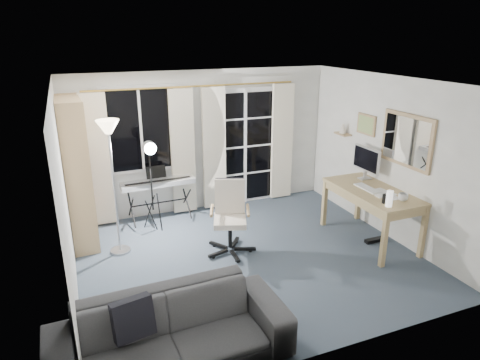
% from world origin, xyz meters
% --- Properties ---
extents(floor, '(4.50, 4.00, 0.02)m').
position_xyz_m(floor, '(0.00, 0.00, -0.01)').
color(floor, '#3C4758').
rests_on(floor, ground).
extents(window, '(1.20, 0.08, 1.40)m').
position_xyz_m(window, '(-1.05, 1.97, 1.50)').
color(window, white).
rests_on(window, floor).
extents(french_door, '(1.32, 0.09, 2.11)m').
position_xyz_m(french_door, '(0.75, 1.97, 1.03)').
color(french_door, white).
rests_on(french_door, floor).
extents(curtains, '(3.60, 0.07, 2.13)m').
position_xyz_m(curtains, '(-0.14, 1.88, 1.09)').
color(curtains, gold).
rests_on(curtains, floor).
extents(bookshelf, '(0.38, 1.01, 2.14)m').
position_xyz_m(bookshelf, '(-2.13, 1.38, 1.01)').
color(bookshelf, tan).
rests_on(bookshelf, floor).
extents(torchiere_lamp, '(0.32, 0.32, 1.90)m').
position_xyz_m(torchiere_lamp, '(-1.64, 0.86, 1.53)').
color(torchiere_lamp, '#B2B2B7').
rests_on(torchiere_lamp, floor).
extents(keyboard_piano, '(1.20, 0.60, 0.86)m').
position_xyz_m(keyboard_piano, '(-0.88, 1.70, 0.65)').
color(keyboard_piano, black).
rests_on(keyboard_piano, floor).
extents(studio_light, '(0.27, 0.30, 1.48)m').
position_xyz_m(studio_light, '(-1.04, 1.37, 1.19)').
color(studio_light, black).
rests_on(studio_light, floor).
extents(office_chair, '(0.71, 0.72, 1.02)m').
position_xyz_m(office_chair, '(-0.14, 0.36, 0.60)').
color(office_chair, black).
rests_on(office_chair, floor).
extents(desk, '(0.76, 1.51, 0.80)m').
position_xyz_m(desk, '(1.88, -0.17, 0.71)').
color(desk, tan).
rests_on(desk, floor).
extents(monitor, '(0.19, 0.58, 0.50)m').
position_xyz_m(monitor, '(2.08, 0.28, 1.11)').
color(monitor, silver).
rests_on(monitor, desk).
extents(desk_clutter, '(0.47, 0.91, 1.02)m').
position_xyz_m(desk_clutter, '(1.81, -0.41, 0.63)').
color(desk_clutter, white).
rests_on(desk_clutter, desk).
extents(mug, '(0.13, 0.10, 0.13)m').
position_xyz_m(mug, '(1.98, -0.67, 0.87)').
color(mug, silver).
rests_on(mug, desk).
extents(wall_mirror, '(0.04, 0.94, 0.74)m').
position_xyz_m(wall_mirror, '(2.22, -0.35, 1.55)').
color(wall_mirror, tan).
rests_on(wall_mirror, floor).
extents(framed_print, '(0.03, 0.42, 0.32)m').
position_xyz_m(framed_print, '(2.23, 0.55, 1.60)').
color(framed_print, tan).
rests_on(framed_print, floor).
extents(wall_shelf, '(0.16, 0.30, 0.18)m').
position_xyz_m(wall_shelf, '(2.16, 1.05, 1.41)').
color(wall_shelf, tan).
rests_on(wall_shelf, floor).
extents(sofa, '(2.22, 0.70, 0.86)m').
position_xyz_m(sofa, '(-1.46, -1.55, 0.43)').
color(sofa, '#2E2E30').
rests_on(sofa, floor).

